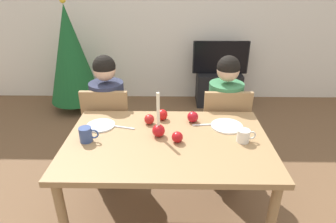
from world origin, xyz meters
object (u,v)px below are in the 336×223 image
(person_right_child, at_px, (223,120))
(apple_by_right_mug, at_px, (162,115))
(candle_centerpiece, at_px, (158,128))
(mug_left, at_px, (86,134))
(apple_far_edge, at_px, (177,137))
(tv_stand, at_px, (218,88))
(tv, at_px, (221,57))
(plate_left, at_px, (101,125))
(plate_right, at_px, (227,126))
(apple_near_candle, at_px, (193,117))
(christmas_tree, at_px, (71,55))
(apple_by_left_plate, at_px, (149,119))
(mug_right, at_px, (244,136))
(chair_left, at_px, (109,127))
(dining_table, at_px, (168,150))
(person_left_child, at_px, (110,120))
(chair_right, at_px, (223,128))

(person_right_child, relative_size, apple_by_right_mug, 13.86)
(candle_centerpiece, xyz_separation_m, mug_left, (-0.48, -0.07, -0.02))
(person_right_child, relative_size, apple_far_edge, 15.25)
(tv_stand, relative_size, candle_centerpiece, 1.95)
(tv, bearing_deg, plate_left, -120.00)
(plate_right, xyz_separation_m, apple_far_edge, (-0.37, -0.22, 0.03))
(candle_centerpiece, bearing_deg, apple_near_candle, 40.77)
(christmas_tree, bearing_deg, plate_right, -46.77)
(mug_left, xyz_separation_m, apple_by_left_plate, (0.41, 0.25, -0.01))
(mug_right, relative_size, apple_far_edge, 1.68)
(person_right_child, bearing_deg, chair_left, -178.23)
(chair_left, xyz_separation_m, mug_left, (-0.00, -0.63, 0.29))
(tv, distance_m, christmas_tree, 2.08)
(mug_right, xyz_separation_m, apple_near_candle, (-0.33, 0.28, -0.00))
(dining_table, relative_size, mug_left, 10.56)
(candle_centerpiece, relative_size, apple_far_edge, 4.28)
(dining_table, relative_size, tv_stand, 2.19)
(person_right_child, bearing_deg, dining_table, -128.02)
(apple_by_left_plate, bearing_deg, person_left_child, 134.68)
(dining_table, relative_size, chair_right, 1.56)
(tv, relative_size, candle_centerpiece, 2.40)
(christmas_tree, bearing_deg, mug_left, -69.34)
(mug_left, bearing_deg, apple_by_right_mug, 33.01)
(plate_right, bearing_deg, apple_near_candle, 163.98)
(person_right_child, bearing_deg, person_left_child, 180.00)
(person_left_child, distance_m, person_right_child, 1.05)
(mug_left, distance_m, mug_right, 1.06)
(person_left_child, xyz_separation_m, plate_left, (0.04, -0.45, 0.19))
(apple_by_right_mug, bearing_deg, plate_left, -165.99)
(person_left_child, xyz_separation_m, candle_centerpiece, (0.48, -0.59, 0.25))
(dining_table, relative_size, plate_left, 6.65)
(chair_right, xyz_separation_m, apple_by_right_mug, (-0.55, -0.30, 0.28))
(person_right_child, xyz_separation_m, christmas_tree, (-1.85, 1.46, 0.22))
(chair_left, xyz_separation_m, apple_by_left_plate, (0.40, -0.38, 0.28))
(chair_right, relative_size, person_right_child, 0.77)
(plate_right, bearing_deg, christmas_tree, 133.23)
(plate_right, bearing_deg, person_right_child, 82.13)
(dining_table, height_order, tv_stand, dining_table)
(apple_far_edge, bearing_deg, plate_right, 30.53)
(tv, distance_m, mug_left, 2.65)
(tv, height_order, apple_by_right_mug, tv)
(person_left_child, xyz_separation_m, christmas_tree, (-0.80, 1.46, 0.22))
(chair_left, height_order, apple_by_right_mug, chair_left)
(dining_table, xyz_separation_m, apple_near_candle, (0.19, 0.27, 0.13))
(christmas_tree, bearing_deg, apple_by_right_mug, -54.04)
(chair_left, xyz_separation_m, apple_far_edge, (0.61, -0.63, 0.28))
(tv_stand, distance_m, mug_right, 2.38)
(dining_table, xyz_separation_m, mug_right, (0.51, -0.01, 0.13))
(person_left_child, distance_m, candle_centerpiece, 0.80)
(tv_stand, height_order, apple_near_candle, apple_near_candle)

